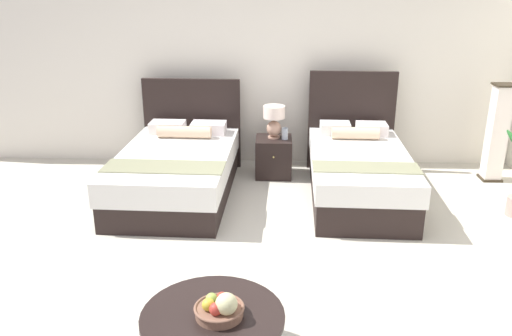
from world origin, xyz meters
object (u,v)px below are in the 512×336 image
object	(u,v)px
bed_near_window	(178,169)
floor_lamp_corner	(497,133)
fruit_bowl	(220,308)
vase	(285,134)
bed_near_corner	(358,170)
table_lamp	(274,119)
nightstand	(274,157)
coffee_table	(213,328)

from	to	relation	value
bed_near_window	floor_lamp_corner	size ratio (longest dim) A/B	1.81
fruit_bowl	floor_lamp_corner	size ratio (longest dim) A/B	0.26
bed_near_window	vase	size ratio (longest dim) A/B	15.13
bed_near_corner	table_lamp	distance (m)	1.28
nightstand	fruit_bowl	bearing A→B (deg)	-95.04
bed_near_window	fruit_bowl	distance (m)	3.12
bed_near_corner	nightstand	xyz separation A→B (m)	(-0.99, 0.67, -0.07)
coffee_table	fruit_bowl	xyz separation A→B (m)	(0.05, -0.02, 0.17)
coffee_table	vase	bearing A→B (deg)	81.86
vase	floor_lamp_corner	distance (m)	2.65
coffee_table	nightstand	bearing A→B (deg)	84.10
nightstand	coffee_table	world-z (taller)	nightstand
coffee_table	fruit_bowl	bearing A→B (deg)	-24.07
bed_near_corner	vase	world-z (taller)	bed_near_corner
nightstand	vase	bearing A→B (deg)	-16.04
vase	fruit_bowl	world-z (taller)	vase
bed_near_corner	fruit_bowl	xyz separation A→B (m)	(-1.31, -3.01, 0.15)
table_lamp	fruit_bowl	bearing A→B (deg)	-95.02
floor_lamp_corner	nightstand	bearing A→B (deg)	178.72
vase	coffee_table	world-z (taller)	vase
table_lamp	vase	bearing A→B (deg)	-23.34
vase	table_lamp	bearing A→B (deg)	156.66
coffee_table	fruit_bowl	distance (m)	0.18
bed_near_corner	vase	xyz separation A→B (m)	(-0.85, 0.63, 0.25)
vase	floor_lamp_corner	size ratio (longest dim) A/B	0.12
bed_near_window	nightstand	bearing A→B (deg)	30.49
table_lamp	vase	distance (m)	0.23
table_lamp	vase	world-z (taller)	table_lamp
bed_near_window	nightstand	distance (m)	1.32
vase	bed_near_window	bearing A→B (deg)	-153.74
bed_near_corner	bed_near_window	bearing A→B (deg)	-179.89
fruit_bowl	nightstand	bearing A→B (deg)	84.96
table_lamp	fruit_bowl	world-z (taller)	table_lamp
nightstand	floor_lamp_corner	xyz separation A→B (m)	(2.79, -0.06, 0.37)
vase	fruit_bowl	distance (m)	3.66
fruit_bowl	table_lamp	bearing A→B (deg)	84.98
table_lamp	fruit_bowl	distance (m)	3.72
coffee_table	fruit_bowl	world-z (taller)	fruit_bowl
coffee_table	floor_lamp_corner	distance (m)	4.80
vase	fruit_bowl	bearing A→B (deg)	-97.27
bed_near_window	floor_lamp_corner	distance (m)	3.99
nightstand	coffee_table	size ratio (longest dim) A/B	0.54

